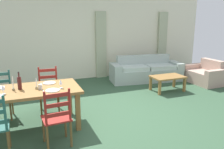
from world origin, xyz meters
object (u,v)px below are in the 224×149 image
object	(u,v)px
couch	(145,71)
coffee_table	(168,78)
dining_table	(25,94)
dining_chair_far_left	(1,95)
wine_bottle	(20,83)
wine_glass_near_left	(3,88)
wine_glass_near_right	(61,82)
armchair_upholstered	(206,75)
dining_chair_near_right	(57,118)
coffee_cup_primary	(40,87)
dining_chair_far_right	(49,90)

from	to	relation	value
couch	coffee_table	world-z (taller)	couch
dining_table	dining_chair_far_left	xyz separation A→B (m)	(-0.46, 0.71, -0.19)
wine_bottle	couch	xyz separation A→B (m)	(3.76, 2.14, -0.58)
dining_table	couch	distance (m)	4.30
wine_glass_near_left	wine_glass_near_right	bearing A→B (deg)	-0.63
coffee_table	armchair_upholstered	distance (m)	1.62
dining_chair_near_right	coffee_table	bearing A→B (deg)	28.36
dining_table	wine_bottle	xyz separation A→B (m)	(-0.07, 0.05, 0.20)
dining_chair_far_left	wine_glass_near_left	world-z (taller)	dining_chair_far_left
coffee_cup_primary	coffee_table	bearing A→B (deg)	17.19
dining_chair_far_left	wine_bottle	world-z (taller)	wine_bottle
dining_chair_far_right	coffee_cup_primary	size ratio (longest dim) A/B	10.67
dining_table	dining_chair_near_right	xyz separation A→B (m)	(0.43, -0.79, -0.19)
wine_bottle	couch	bearing A→B (deg)	29.70
couch	wine_bottle	bearing A→B (deg)	-150.30
wine_bottle	armchair_upholstered	distance (m)	5.53
wine_glass_near_right	armchair_upholstered	bearing A→B (deg)	16.37
coffee_cup_primary	armchair_upholstered	world-z (taller)	coffee_cup_primary
dining_chair_near_right	dining_chair_far_left	distance (m)	1.74
wine_glass_near_right	armchair_upholstered	world-z (taller)	wine_glass_near_right
wine_glass_near_left	dining_chair_far_left	bearing A→B (deg)	98.94
dining_chair_near_right	coffee_cup_primary	xyz separation A→B (m)	(-0.17, 0.70, 0.32)
dining_chair_far_right	coffee_cup_primary	bearing A→B (deg)	-104.77
armchair_upholstered	dining_chair_far_left	bearing A→B (deg)	-174.87
dining_chair_near_right	wine_glass_near_left	world-z (taller)	dining_chair_near_right
dining_table	armchair_upholstered	bearing A→B (deg)	13.08
couch	armchair_upholstered	distance (m)	1.88
dining_chair_far_left	wine_glass_near_right	size ratio (longest dim) A/B	5.96
wine_bottle	wine_glass_near_right	size ratio (longest dim) A/B	1.96
wine_glass_near_left	armchair_upholstered	world-z (taller)	wine_glass_near_left
wine_bottle	armchair_upholstered	size ratio (longest dim) A/B	0.27
dining_chair_far_left	wine_glass_near_right	distance (m)	1.43
armchair_upholstered	wine_bottle	bearing A→B (deg)	-167.60
dining_table	wine_glass_near_left	world-z (taller)	wine_glass_near_left
wine_glass_near_left	wine_glass_near_right	xyz separation A→B (m)	(0.94, -0.01, 0.00)
wine_bottle	wine_glass_near_right	world-z (taller)	wine_bottle
dining_chair_far_right	coffee_table	xyz separation A→B (m)	(3.22, 0.25, -0.12)
dining_chair_far_left	wine_glass_near_right	world-z (taller)	dining_chair_far_left
coffee_cup_primary	dining_table	bearing A→B (deg)	162.08
dining_chair_near_right	wine_glass_near_right	xyz separation A→B (m)	(0.18, 0.64, 0.38)
dining_chair_far_left	dining_chair_far_right	size ratio (longest dim) A/B	1.00
couch	dining_table	bearing A→B (deg)	-149.23
dining_table	dining_chair_near_right	bearing A→B (deg)	-61.31
coffee_cup_primary	armchair_upholstered	bearing A→B (deg)	14.64
wine_glass_near_right	coffee_table	world-z (taller)	wine_glass_near_right
coffee_cup_primary	coffee_table	world-z (taller)	coffee_cup_primary
dining_table	wine_glass_near_left	size ratio (longest dim) A/B	11.80
wine_glass_near_right	coffee_cup_primary	bearing A→B (deg)	170.06
dining_chair_far_right	wine_glass_near_left	distance (m)	1.24
dining_table	wine_bottle	bearing A→B (deg)	146.08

